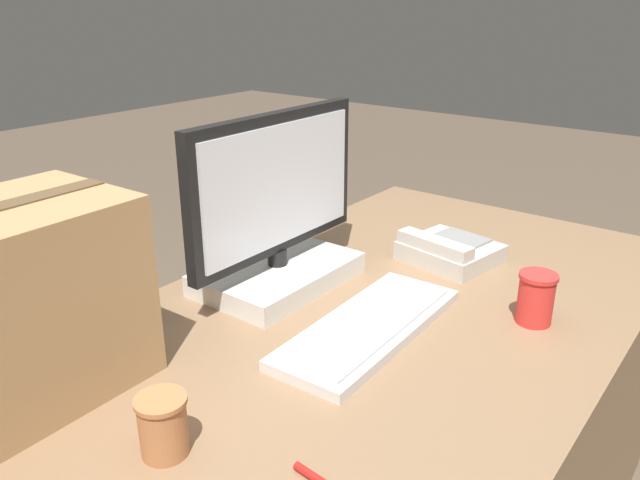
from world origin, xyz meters
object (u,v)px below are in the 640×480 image
(desk_phone, at_px, (449,250))
(paper_cup_left, at_px, (163,425))
(keyboard, at_px, (369,326))
(cardboard_box, at_px, (13,306))
(monitor, at_px, (277,226))
(paper_cup_right, at_px, (536,298))

(desk_phone, distance_m, paper_cup_left, 0.88)
(keyboard, bearing_deg, paper_cup_left, 172.73)
(cardboard_box, bearing_deg, desk_phone, -18.02)
(desk_phone, bearing_deg, cardboard_box, 171.76)
(desk_phone, relative_size, cardboard_box, 0.64)
(paper_cup_left, bearing_deg, monitor, 24.95)
(keyboard, relative_size, cardboard_box, 1.25)
(desk_phone, xyz_separation_m, paper_cup_right, (-0.18, -0.28, 0.03))
(paper_cup_right, xyz_separation_m, cardboard_box, (-0.74, 0.58, 0.11))
(paper_cup_right, relative_size, cardboard_box, 0.28)
(keyboard, height_order, paper_cup_left, paper_cup_left)
(desk_phone, bearing_deg, paper_cup_right, -112.75)
(desk_phone, distance_m, cardboard_box, 0.98)
(monitor, bearing_deg, keyboard, -101.71)
(desk_phone, distance_m, paper_cup_right, 0.33)
(keyboard, xyz_separation_m, desk_phone, (0.41, 0.04, 0.01))
(paper_cup_right, bearing_deg, monitor, 108.63)
(monitor, height_order, paper_cup_left, monitor)
(cardboard_box, bearing_deg, keyboard, -33.77)
(monitor, relative_size, paper_cup_left, 5.39)
(monitor, xyz_separation_m, desk_phone, (0.35, -0.25, -0.11))
(keyboard, distance_m, desk_phone, 0.42)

